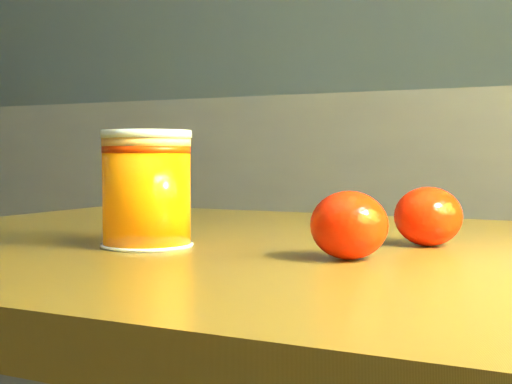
% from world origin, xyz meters
% --- Properties ---
extents(kitchen_counter, '(3.15, 0.60, 0.90)m').
position_xyz_m(kitchen_counter, '(0.00, 1.45, 0.45)').
color(kitchen_counter, '#545358').
rests_on(kitchen_counter, ground).
extents(table, '(0.91, 0.64, 0.68)m').
position_xyz_m(table, '(0.78, 0.26, 0.60)').
color(table, brown).
rests_on(table, ground).
extents(juice_glass, '(0.08, 0.08, 0.10)m').
position_xyz_m(juice_glass, '(0.67, 0.18, 0.73)').
color(juice_glass, orange).
rests_on(juice_glass, table).
extents(orange_front, '(0.07, 0.07, 0.05)m').
position_xyz_m(orange_front, '(0.85, 0.18, 0.71)').
color(orange_front, '#FF2105').
rests_on(orange_front, table).
extents(orange_back, '(0.07, 0.07, 0.05)m').
position_xyz_m(orange_back, '(0.89, 0.29, 0.71)').
color(orange_back, '#FF2105').
rests_on(orange_back, table).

